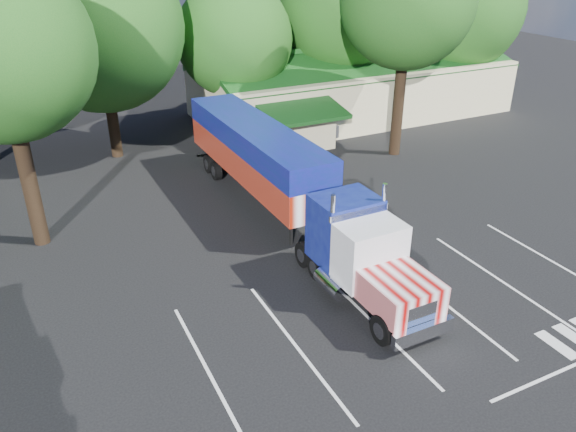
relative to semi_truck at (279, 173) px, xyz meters
name	(u,v)px	position (x,y,z in m)	size (l,w,h in m)	color
ground	(299,250)	(-0.58, -3.34, -2.47)	(120.00, 120.00, 0.00)	black
event_hall	(350,86)	(13.16, 14.46, -0.26)	(24.20, 14.12, 5.55)	beige
tree_row_c	(99,28)	(-5.58, 12.86, 5.57)	(10.00, 10.00, 13.05)	black
tree_row_d	(234,39)	(3.42, 14.16, 4.11)	(8.00, 8.00, 10.60)	black
tree_row_e	(344,8)	(12.42, 14.66, 5.61)	(9.60, 9.60, 12.90)	black
tree_row_f	(458,7)	(22.42, 13.46, 5.32)	(10.40, 10.40, 13.00)	black
tree_near_left	(0,50)	(-11.08, 2.66, 6.34)	(7.60, 7.60, 12.65)	black
tree_near_right	(408,1)	(10.92, 5.16, 6.99)	(8.00, 8.00, 13.50)	black
semi_truck	(279,173)	(0.00, 0.00, 0.00)	(3.43, 20.89, 4.37)	black
woman	(390,275)	(1.02, -8.09, -1.59)	(0.65, 0.42, 1.77)	black
bicycle	(263,174)	(1.22, 4.66, -1.97)	(0.67, 1.93, 1.01)	black
silver_sedan	(327,131)	(8.40, 9.67, -1.86)	(1.30, 3.73, 1.23)	#B5B7BE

